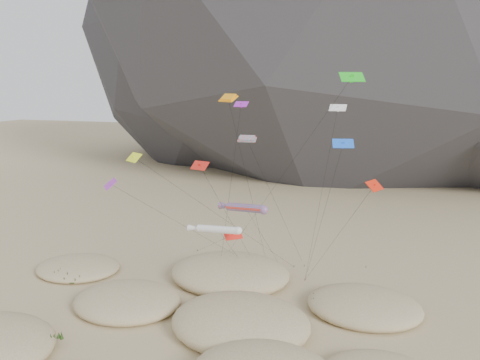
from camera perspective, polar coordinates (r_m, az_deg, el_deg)
name	(u,v)px	position (r m, az deg, el deg)	size (l,w,h in m)	color
ground	(192,351)	(48.30, -5.85, -20.03)	(500.00, 500.00, 0.00)	#CCB789
dunes	(194,318)	(52.40, -5.64, -16.37)	(51.94, 38.48, 4.12)	#CCB789
dune_grass	(189,322)	(51.57, -6.27, -16.79)	(42.67, 28.09, 1.40)	black
kite_stakes	(270,265)	(67.74, 3.62, -10.26)	(25.33, 7.80, 0.30)	#3F2D1E
rainbow_tube_kite	(244,208)	(54.25, 0.48, -3.41)	(6.86, 12.20, 12.07)	red
white_tube_kite	(216,229)	(48.80, -2.98, -6.03)	(6.29, 17.27, 11.17)	silver
orange_parafoil	(229,100)	(54.77, -1.39, 9.69)	(2.82, 13.54, 24.27)	orange
multi_parafoil	(248,141)	(52.60, 1.00, 4.73)	(5.00, 15.32, 19.75)	#FF251A
delta_kites	(250,159)	(50.41, 1.19, 2.57)	(31.16, 20.00, 26.45)	blue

